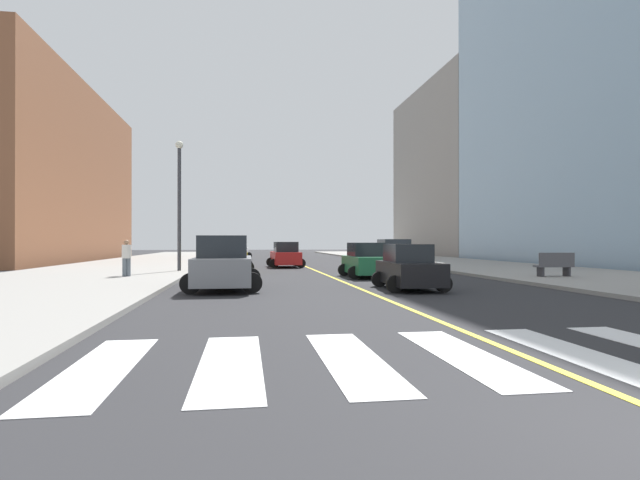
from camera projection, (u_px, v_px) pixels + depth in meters
name	position (u px, v px, depth m)	size (l,w,h in m)	color
sidewalk_kerb_east	(570.00, 275.00, 25.55)	(10.00, 120.00, 0.15)	gray
sidewalk_kerb_west	(64.00, 280.00, 21.94)	(10.00, 120.00, 0.15)	gray
crosswalk_paint	(517.00, 353.00, 7.92)	(13.50, 4.00, 0.01)	silver
lane_divider_paint	(295.00, 262.00, 43.53)	(0.16, 80.00, 0.01)	yellow
parking_garage_concrete	(484.00, 172.00, 66.88)	(18.00, 24.00, 22.23)	gray
low_rise_brick_west	(1.00, 173.00, 45.60)	(16.00, 32.00, 16.11)	brown
car_green_nearest	(366.00, 261.00, 24.97)	(2.45, 3.91, 1.74)	#236B42
car_black_second	(409.00, 268.00, 18.62)	(2.45, 3.85, 1.69)	black
car_gray_third	(223.00, 265.00, 18.36)	(2.82, 4.49, 2.00)	slate
car_silver_fourth	(394.00, 256.00, 31.35)	(2.82, 4.42, 1.94)	#B7B7BC
car_yellow_fifth	(229.00, 256.00, 28.74)	(2.83, 4.50, 2.00)	gold
car_white_sixth	(238.00, 250.00, 50.16)	(2.89, 4.55, 2.00)	silver
car_red_seventh	(285.00, 255.00, 34.84)	(2.58, 4.04, 1.78)	red
park_bench	(555.00, 265.00, 23.40)	(1.80, 0.57, 1.12)	#47474C
pedestrian_walking_west	(127.00, 256.00, 23.49)	(0.43, 0.43, 1.72)	slate
street_lamp	(179.00, 194.00, 28.13)	(0.44, 0.44, 7.34)	#38383D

